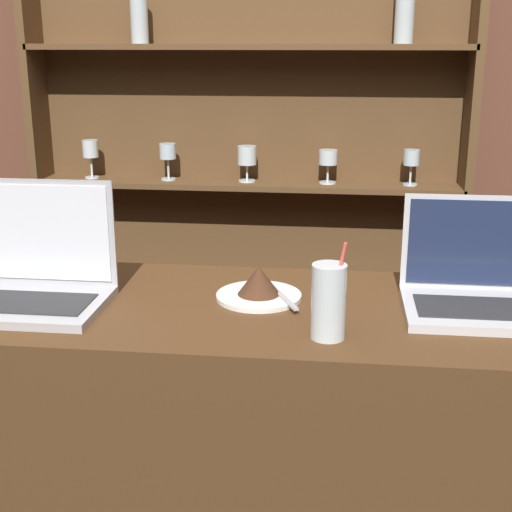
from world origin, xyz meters
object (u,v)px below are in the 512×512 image
object	(u,v)px
laptop_far	(478,286)
cake_plate	(259,287)
laptop_near	(35,277)
water_glass	(329,301)

from	to	relation	value
laptop_far	cake_plate	xyz separation A→B (m)	(-0.46, 0.01, -0.02)
laptop_near	cake_plate	bearing A→B (deg)	9.54
laptop_far	water_glass	bearing A→B (deg)	-148.11
laptop_far	water_glass	size ratio (longest dim) A/B	1.64
laptop_near	water_glass	size ratio (longest dim) A/B	1.66
water_glass	cake_plate	bearing A→B (deg)	127.88
laptop_near	water_glass	world-z (taller)	laptop_near
laptop_near	water_glass	distance (m)	0.63
water_glass	laptop_near	bearing A→B (deg)	169.32
laptop_near	water_glass	xyz separation A→B (m)	(0.62, -0.12, 0.02)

